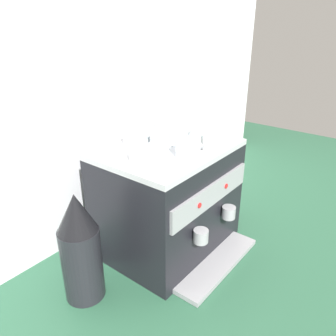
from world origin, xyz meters
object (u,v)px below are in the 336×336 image
Objects in this scene: ceramic_cup_4 at (161,131)px; ceramic_bowl_2 at (146,155)px; ceramic_cup_1 at (198,138)px; milk_pitcher at (226,199)px; ceramic_bowl_1 at (180,130)px; ceramic_cup_0 at (158,139)px; ceramic_cup_2 at (185,148)px; coffee_grinder at (80,248)px; ceramic_bowl_3 at (205,135)px; espresso_machine at (169,198)px; ceramic_cup_3 at (178,136)px; ceramic_bowl_0 at (137,139)px.

ceramic_bowl_2 is at bearing -154.11° from ceramic_cup_4.
milk_pitcher is at bearing 6.47° from ceramic_cup_1.
ceramic_bowl_2 is at bearing -165.06° from ceramic_bowl_1.
milk_pitcher is (0.37, -0.13, -0.44)m from ceramic_cup_4.
ceramic_cup_2 is (0.00, -0.13, -0.01)m from ceramic_cup_0.
coffee_grinder is (-0.38, 0.16, -0.29)m from ceramic_cup_2.
ceramic_bowl_2 is at bearing 173.74° from ceramic_bowl_3.
milk_pitcher is at bearing 0.86° from ceramic_bowl_3.
ceramic_bowl_1 is 0.87× the size of milk_pitcher.
ceramic_cup_0 is 1.06× the size of ceramic_cup_1.
espresso_machine is 4.37× the size of ceramic_bowl_2.
ceramic_bowl_0 is (-0.10, 0.13, -0.01)m from ceramic_cup_3.
milk_pitcher is (0.47, 0.06, -0.44)m from ceramic_cup_2.
ceramic_cup_0 is 0.91× the size of ceramic_cup_3.
coffee_grinder is at bearing 157.02° from ceramic_cup_2.
ceramic_cup_2 is 0.23m from ceramic_bowl_3.
espresso_machine is at bearing 162.05° from ceramic_bowl_3.
ceramic_cup_3 reaches higher than ceramic_bowl_3.
ceramic_cup_0 is at bearing -5.47° from coffee_grinder.
ceramic_bowl_2 reaches higher than milk_pitcher.
ceramic_cup_1 is 0.12m from ceramic_bowl_3.
ceramic_cup_1 is 0.09m from ceramic_cup_3.
ceramic_bowl_0 is at bearing 165.65° from ceramic_bowl_1.
ceramic_cup_3 is at bearing 158.15° from ceramic_bowl_3.
ceramic_cup_0 reaches higher than ceramic_cup_1.
ceramic_bowl_2 reaches higher than coffee_grinder.
coffee_grinder is (-0.38, 0.04, -0.30)m from ceramic_cup_0.
ceramic_cup_4 is (0.00, 0.09, 0.00)m from ceramic_cup_3.
ceramic_bowl_1 is 0.33m from ceramic_bowl_2.
ceramic_cup_1 is at bearing -16.41° from coffee_grinder.
ceramic_bowl_3 is at bearing 14.24° from ceramic_cup_2.
ceramic_cup_2 reaches higher than ceramic_bowl_3.
ceramic_bowl_3 is at bearing -83.53° from ceramic_bowl_1.
ceramic_cup_0 is 0.25× the size of coffee_grinder.
ceramic_cup_1 is 1.02× the size of ceramic_cup_4.
ceramic_bowl_1 is (0.16, 0.06, 0.25)m from espresso_machine.
ceramic_cup_1 is at bearing -87.75° from ceramic_cup_4.
ceramic_cup_0 is 0.89× the size of ceramic_bowl_0.
ceramic_cup_0 is 1.04× the size of ceramic_bowl_3.
ceramic_cup_1 is at bearing -56.53° from espresso_machine.
ceramic_cup_3 is 0.21m from ceramic_bowl_2.
milk_pitcher is at bearing -6.99° from espresso_machine.
ceramic_bowl_2 is at bearing -126.37° from ceramic_bowl_0.
ceramic_cup_1 is 0.79× the size of ceramic_bowl_2.
coffee_grinder is at bearing -176.32° from ceramic_cup_4.
ceramic_bowl_1 is (0.10, -0.02, -0.02)m from ceramic_cup_4.
ceramic_cup_4 is (0.10, 0.07, -0.01)m from ceramic_cup_0.
ceramic_cup_2 is 0.92× the size of ceramic_bowl_0.
coffee_grinder is at bearing 163.59° from ceramic_cup_1.
ceramic_bowl_3 is 0.49m from milk_pitcher.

